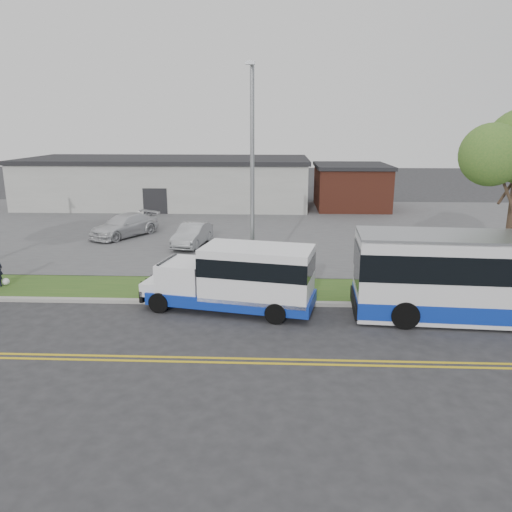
{
  "coord_description": "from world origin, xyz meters",
  "views": [
    {
      "loc": [
        4.09,
        -18.33,
        7.21
      ],
      "look_at": [
        3.15,
        2.94,
        1.6
      ],
      "focal_mm": 35.0,
      "sensor_mm": 36.0,
      "label": 1
    }
  ],
  "objects_px": {
    "shuttle_bus": "(241,276)",
    "parked_car_b": "(124,225)",
    "streetlight_near": "(252,174)",
    "parked_car_a": "(192,235)"
  },
  "relations": [
    {
      "from": "shuttle_bus",
      "to": "parked_car_b",
      "type": "relative_size",
      "value": 1.44
    },
    {
      "from": "streetlight_near",
      "to": "parked_car_a",
      "type": "bearing_deg",
      "value": 116.29
    },
    {
      "from": "shuttle_bus",
      "to": "parked_car_a",
      "type": "relative_size",
      "value": 1.75
    },
    {
      "from": "streetlight_near",
      "to": "parked_car_a",
      "type": "distance_m",
      "value": 10.21
    },
    {
      "from": "streetlight_near",
      "to": "shuttle_bus",
      "type": "height_order",
      "value": "streetlight_near"
    },
    {
      "from": "shuttle_bus",
      "to": "streetlight_near",
      "type": "bearing_deg",
      "value": 92.91
    },
    {
      "from": "shuttle_bus",
      "to": "parked_car_b",
      "type": "xyz_separation_m",
      "value": [
        -8.61,
        12.9,
        -0.59
      ]
    },
    {
      "from": "parked_car_a",
      "to": "shuttle_bus",
      "type": "bearing_deg",
      "value": -60.85
    },
    {
      "from": "shuttle_bus",
      "to": "parked_car_b",
      "type": "distance_m",
      "value": 15.52
    },
    {
      "from": "parked_car_a",
      "to": "parked_car_b",
      "type": "distance_m",
      "value": 5.45
    }
  ]
}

